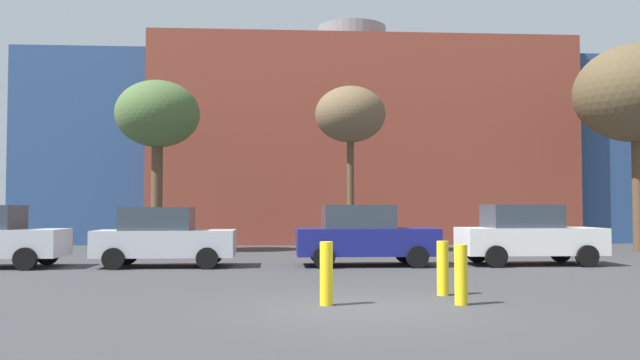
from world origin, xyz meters
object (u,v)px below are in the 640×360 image
Objects in this scene: parked_car_1 at (163,237)px; parked_car_2 at (364,235)px; bollard_yellow_0 at (461,275)px; parked_car_3 at (527,235)px; bollard_yellow_2 at (443,268)px; bollard_yellow_1 at (326,273)px; bare_tree_1 at (350,116)px; bare_tree_0 at (158,116)px; bare_tree_2 at (637,94)px.

parked_car_2 reaches higher than parked_car_1.
parked_car_2 is 3.92× the size of bollard_yellow_0.
bollard_yellow_2 is (-4.51, -7.16, -0.39)m from parked_car_3.
bollard_yellow_2 is at bearing 26.97° from bollard_yellow_1.
bollard_yellow_1 is at bearing -153.03° from bollard_yellow_2.
bare_tree_1 is at bearing 87.38° from parked_car_2.
parked_car_1 is 0.96× the size of parked_car_3.
bollard_yellow_0 is 2.48m from bollard_yellow_1.
bare_tree_0 is at bearing 120.29° from bollard_yellow_2.
parked_car_2 is at bearing 0.00° from parked_car_1.
bare_tree_2 is at bearing 51.55° from bollard_yellow_0.
bare_tree_2 is (18.26, 5.90, 5.58)m from parked_car_1.
parked_car_2 is 8.62m from bollard_yellow_1.
parked_car_2 is at bearing 94.48° from bollard_yellow_0.
bare_tree_1 reaches higher than parked_car_3.
bare_tree_0 reaches higher than parked_car_2.
bollard_yellow_1 is (-1.82, -8.42, -0.35)m from parked_car_2.
parked_car_2 is (6.15, 0.00, 0.03)m from parked_car_1.
parked_car_1 reaches higher than bollard_yellow_0.
bare_tree_0 is at bearing 176.74° from bare_tree_1.
parked_car_3 reaches higher than parked_car_1.
parked_car_1 is at bearing -162.10° from bare_tree_2.
bollard_yellow_0 is 0.95× the size of bollard_yellow_1.
bollard_yellow_1 is at bearing 177.74° from bollard_yellow_0.
bare_tree_0 is 19.73m from bare_tree_2.
parked_car_3 is 9.34m from bare_tree_1.
bare_tree_2 is at bearing 48.76° from bollard_yellow_2.
bare_tree_2 is 7.72× the size of bollard_yellow_0.
bollard_yellow_1 is at bearing -102.16° from parked_car_2.
bollard_yellow_0 is at bearing -85.52° from parked_car_2.
bare_tree_2 reaches higher than bollard_yellow_1.
parked_car_3 is 0.51× the size of bare_tree_2.
bare_tree_2 is at bearing 45.79° from bollard_yellow_1.
bare_tree_0 is (-12.74, 6.94, 4.59)m from parked_car_3.
parked_car_2 reaches higher than bollard_yellow_0.
bollard_yellow_0 is at bearing -61.96° from bare_tree_0.
bollard_yellow_2 is (8.23, -14.10, -4.98)m from bare_tree_0.
parked_car_2 is 0.62× the size of bare_tree_0.
parked_car_3 is 0.62× the size of bare_tree_0.
parked_car_2 is at bearing -42.52° from bare_tree_0.
bollard_yellow_2 reaches higher than bollard_yellow_0.
bollard_yellow_1 is at bearing -62.78° from parked_car_1.
parked_car_1 is at bearing 133.59° from bollard_yellow_2.
bare_tree_0 is 6.00× the size of bollard_yellow_1.
bollard_yellow_0 is at bearing -90.02° from bollard_yellow_2.
bollard_yellow_2 is (-11.45, -13.06, -5.93)m from bare_tree_2.
bollard_yellow_0 is (8.23, -15.46, -4.98)m from bare_tree_0.
bare_tree_0 reaches higher than bare_tree_1.
bollard_yellow_1 is (-6.99, -8.42, -0.36)m from parked_car_3.
parked_car_1 is 0.62× the size of bare_tree_1.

